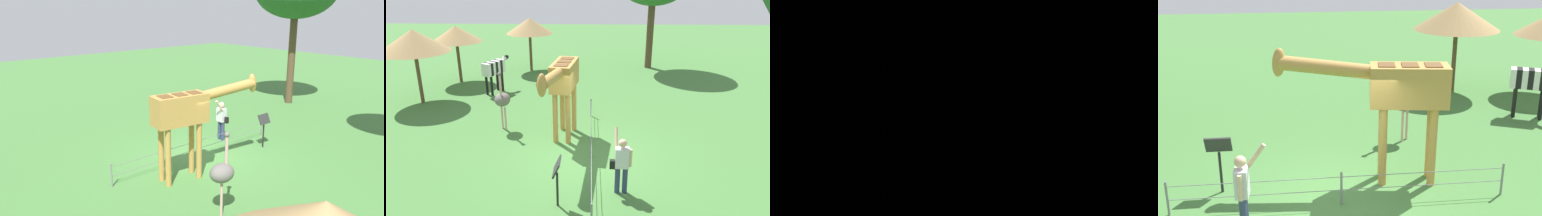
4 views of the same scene
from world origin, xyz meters
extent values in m
plane|color=#427538|center=(0.00, 0.00, 0.00)|extent=(60.00, 60.00, 0.00)
cylinder|color=#BC8942|center=(-1.01, -0.61, 0.92)|extent=(0.18, 0.18, 1.83)
cylinder|color=#BC8942|center=(-1.08, -1.04, 0.92)|extent=(0.18, 0.18, 1.83)
cylinder|color=#BC8942|center=(-2.10, -0.45, 0.92)|extent=(0.18, 0.18, 1.83)
cylinder|color=#BC8942|center=(-2.17, -0.89, 0.92)|extent=(0.18, 0.18, 1.83)
cube|color=#BC8942|center=(-1.59, -0.75, 2.28)|extent=(1.78, 0.94, 0.90)
cube|color=brown|center=(-1.10, -0.82, 2.74)|extent=(0.42, 0.49, 0.02)
cube|color=brown|center=(-1.59, -0.75, 2.74)|extent=(0.42, 0.49, 0.02)
cube|color=brown|center=(-2.09, -0.67, 2.74)|extent=(0.42, 0.49, 0.02)
cylinder|color=#BC8942|center=(0.10, -0.99, 2.66)|extent=(2.29, 0.64, 0.54)
ellipsoid|color=#BC8942|center=(1.21, -1.15, 2.78)|extent=(0.38, 0.31, 0.66)
cylinder|color=brown|center=(1.21, -1.09, 2.96)|extent=(0.05, 0.05, 0.14)
cylinder|color=brown|center=(1.21, -1.21, 2.96)|extent=(0.05, 0.05, 0.14)
cylinder|color=navy|center=(1.92, 0.87, 0.39)|extent=(0.14, 0.14, 0.78)
cylinder|color=navy|center=(1.92, 1.07, 0.39)|extent=(0.14, 0.14, 0.78)
cube|color=silver|center=(1.92, 0.97, 1.06)|extent=(0.25, 0.37, 0.55)
sphere|color=#D8AD8C|center=(1.92, 0.97, 1.47)|extent=(0.22, 0.22, 0.22)
cylinder|color=#D8AD8C|center=(1.65, 0.82, 1.50)|extent=(0.40, 0.10, 0.49)
cylinder|color=#D8AD8C|center=(1.93, 1.19, 1.05)|extent=(0.08, 0.08, 0.50)
cube|color=black|center=(1.96, 0.75, 0.88)|extent=(0.13, 0.20, 0.24)
cylinder|color=black|center=(-6.80, -4.44, 0.47)|extent=(0.12, 0.12, 0.95)
cylinder|color=black|center=(-6.68, -4.17, 0.47)|extent=(0.12, 0.12, 0.95)
cylinder|color=black|center=(-6.08, -4.78, 0.47)|extent=(0.12, 0.12, 0.95)
cylinder|color=black|center=(-5.95, -4.51, 0.47)|extent=(0.12, 0.12, 0.95)
cube|color=silver|center=(-5.91, -4.69, 1.25)|extent=(0.34, 0.47, 0.60)
cube|color=black|center=(-6.07, -4.62, 1.25)|extent=(0.34, 0.47, 0.60)
cube|color=silver|center=(-6.22, -4.55, 1.25)|extent=(0.34, 0.47, 0.60)
cube|color=black|center=(-6.38, -4.47, 1.25)|extent=(0.34, 0.47, 0.60)
cube|color=silver|center=(-6.53, -4.40, 1.25)|extent=(0.34, 0.47, 0.60)
cube|color=black|center=(-6.69, -4.33, 1.25)|extent=(0.34, 0.47, 0.60)
cube|color=silver|center=(-6.84, -4.26, 1.25)|extent=(0.34, 0.47, 0.60)
cylinder|color=silver|center=(-7.06, -4.16, 1.40)|extent=(0.49, 0.37, 0.47)
ellipsoid|color=black|center=(-7.28, -4.05, 1.55)|extent=(0.44, 0.33, 0.22)
cylinder|color=#CC9E93|center=(-2.02, -2.99, 0.45)|extent=(0.07, 0.07, 0.90)
cylinder|color=#CC9E93|center=(-2.18, -3.15, 0.45)|extent=(0.07, 0.07, 0.90)
ellipsoid|color=#66605B|center=(-2.10, -3.07, 1.18)|extent=(0.70, 0.56, 0.49)
cylinder|color=#CC9E93|center=(-1.95, -3.07, 1.73)|extent=(0.08, 0.08, 0.80)
sphere|color=#66605B|center=(-1.95, -3.07, 2.18)|extent=(0.14, 0.14, 0.14)
cylinder|color=brown|center=(-4.92, -7.42, 1.16)|extent=(0.16, 0.16, 2.31)
cone|color=#997A4C|center=(-4.92, -7.42, 2.79)|extent=(3.03, 3.03, 0.96)
cylinder|color=brown|center=(-8.16, -6.76, 1.07)|extent=(0.16, 0.16, 2.14)
cone|color=#997A4C|center=(-8.16, -6.76, 2.55)|extent=(2.58, 2.58, 0.81)
cylinder|color=brown|center=(-10.57, -3.34, 1.10)|extent=(0.16, 0.16, 2.19)
cone|color=#997A4C|center=(-10.57, -3.34, 2.62)|extent=(2.66, 2.66, 0.86)
cylinder|color=brown|center=(-11.51, 3.67, 1.93)|extent=(0.40, 0.40, 3.86)
cylinder|color=black|center=(2.55, -0.67, 0.47)|extent=(0.06, 0.06, 0.95)
cube|color=#2D2D2D|center=(2.55, -0.67, 1.13)|extent=(0.56, 0.21, 0.38)
cylinder|color=slate|center=(-3.50, 0.18, 0.38)|extent=(0.05, 0.05, 0.75)
cylinder|color=slate|center=(0.00, 0.18, 0.38)|extent=(0.05, 0.05, 0.75)
cube|color=slate|center=(0.00, 0.18, 0.64)|extent=(7.00, 0.01, 0.01)
cube|color=slate|center=(0.00, 0.18, 0.34)|extent=(7.00, 0.01, 0.01)
camera|label=1|loc=(-8.41, -9.25, 5.32)|focal=35.28mm
camera|label=2|loc=(10.28, 0.09, 5.63)|focal=33.94mm
camera|label=3|loc=(-9.87, 4.27, 4.86)|focal=46.22mm
camera|label=4|loc=(0.90, 9.02, 5.19)|focal=44.83mm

